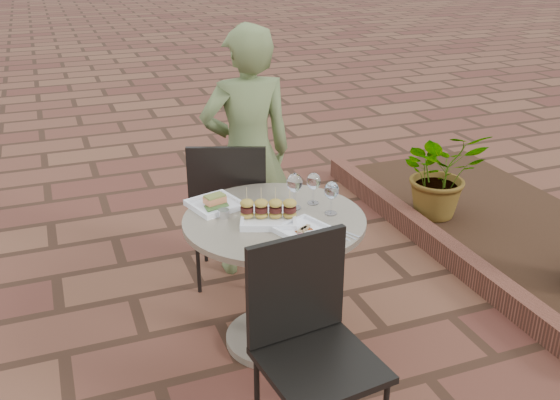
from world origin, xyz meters
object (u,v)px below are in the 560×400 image
object	(u,v)px
diner	(248,154)
plate_sliders	(268,212)
plate_salmon	(215,204)
plate_tuna	(304,230)
cafe_table	(274,262)
chair_far	(229,203)
chair_near	(309,331)

from	to	relation	value
diner	plate_sliders	size ratio (longest dim) A/B	4.56
plate_salmon	plate_tuna	xyz separation A→B (m)	(0.31, -0.43, -0.01)
cafe_table	diner	xyz separation A→B (m)	(0.13, 0.80, 0.29)
diner	cafe_table	bearing A→B (deg)	82.62
chair_far	plate_tuna	xyz separation A→B (m)	(0.12, -0.84, 0.19)
diner	plate_tuna	world-z (taller)	diner
plate_sliders	diner	bearing A→B (deg)	78.79
chair_far	cafe_table	bearing A→B (deg)	114.67
plate_salmon	plate_sliders	world-z (taller)	plate_sliders
plate_sliders	plate_tuna	world-z (taller)	plate_sliders
cafe_table	chair_near	distance (m)	0.70
plate_sliders	plate_salmon	bearing A→B (deg)	129.63
plate_tuna	diner	bearing A→B (deg)	86.88
plate_sliders	cafe_table	bearing A→B (deg)	23.28
diner	plate_salmon	distance (m)	0.68
chair_near	plate_tuna	distance (m)	0.56
diner	plate_salmon	size ratio (longest dim) A/B	5.31
cafe_table	plate_tuna	bearing A→B (deg)	-70.52
chair_far	plate_tuna	world-z (taller)	chair_far
cafe_table	plate_tuna	world-z (taller)	plate_tuna
cafe_table	chair_far	bearing A→B (deg)	94.01
cafe_table	plate_sliders	bearing A→B (deg)	-156.72
diner	plate_salmon	xyz separation A→B (m)	(-0.36, -0.58, -0.03)
cafe_table	plate_salmon	distance (m)	0.42
chair_far	plate_salmon	xyz separation A→B (m)	(-0.19, -0.41, 0.20)
cafe_table	chair_far	distance (m)	0.65
chair_near	diner	bearing A→B (deg)	74.26
cafe_table	diner	distance (m)	0.86
chair_near	plate_salmon	world-z (taller)	chair_near
plate_sliders	plate_tuna	bearing A→B (deg)	-60.11
plate_sliders	plate_tuna	xyz separation A→B (m)	(0.11, -0.19, -0.03)
diner	plate_tuna	bearing A→B (deg)	88.44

